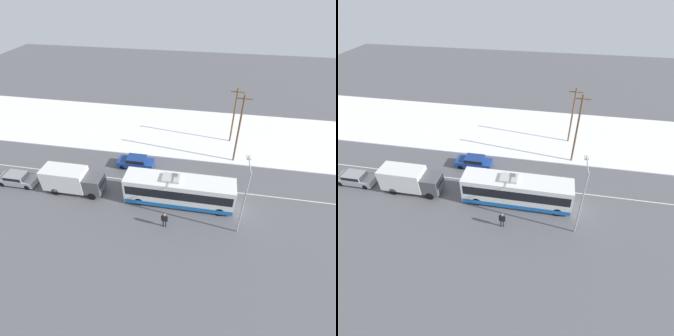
% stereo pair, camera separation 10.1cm
% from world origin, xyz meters
% --- Properties ---
extents(ground_plane, '(120.00, 120.00, 0.00)m').
position_xyz_m(ground_plane, '(0.00, 0.00, 0.00)').
color(ground_plane, '#56565B').
extents(snow_lot, '(80.00, 14.65, 0.12)m').
position_xyz_m(snow_lot, '(0.00, 12.54, 0.06)').
color(snow_lot, white).
rests_on(snow_lot, ground_plane).
extents(lane_marking_center, '(60.00, 0.12, 0.00)m').
position_xyz_m(lane_marking_center, '(0.00, 0.00, 0.00)').
color(lane_marking_center, silver).
rests_on(lane_marking_center, ground_plane).
extents(city_bus, '(11.35, 2.57, 3.37)m').
position_xyz_m(city_bus, '(-0.94, -2.61, 1.64)').
color(city_bus, white).
rests_on(city_bus, ground_plane).
extents(box_truck, '(6.66, 2.30, 2.90)m').
position_xyz_m(box_truck, '(-12.76, -2.81, 1.61)').
color(box_truck, silver).
rests_on(box_truck, ground_plane).
extents(sedan_car, '(4.49, 1.80, 1.46)m').
position_xyz_m(sedan_car, '(-7.07, 2.66, 0.80)').
color(sedan_car, navy).
rests_on(sedan_car, ground_plane).
extents(parked_car_near_truck, '(4.46, 1.80, 1.39)m').
position_xyz_m(parked_car_near_truck, '(-19.69, -2.85, 0.76)').
color(parked_car_near_truck, '#9E9EA3').
rests_on(parked_car_near_truck, ground_plane).
extents(pedestrian_at_stop, '(0.65, 0.29, 1.79)m').
position_xyz_m(pedestrian_at_stop, '(-1.81, -6.14, 1.10)').
color(pedestrian_at_stop, '#23232D').
rests_on(pedestrian_at_stop, ground_plane).
extents(streetlamp, '(0.36, 2.71, 7.28)m').
position_xyz_m(streetlamp, '(5.10, -4.98, 4.63)').
color(streetlamp, '#9EA3A8').
rests_on(streetlamp, ground_plane).
extents(utility_pole_roadside, '(1.80, 0.24, 9.02)m').
position_xyz_m(utility_pole_roadside, '(4.96, 6.09, 4.70)').
color(utility_pole_roadside, brown).
rests_on(utility_pole_roadside, ground_plane).
extents(utility_pole_snowlot, '(1.80, 0.24, 7.92)m').
position_xyz_m(utility_pole_snowlot, '(4.56, 10.86, 4.15)').
color(utility_pole_snowlot, brown).
rests_on(utility_pole_snowlot, ground_plane).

